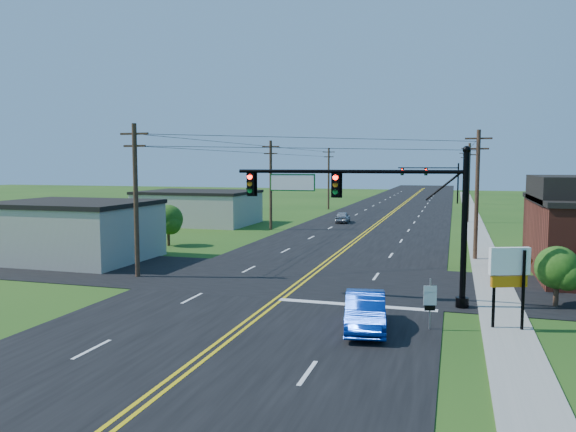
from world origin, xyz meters
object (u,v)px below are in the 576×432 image
(signal_mast_far, at_px, (431,176))
(signal_mast_main, at_px, (367,204))
(blue_car, at_px, (365,312))
(stop_sign, at_px, (526,265))
(route_sign, at_px, (430,300))

(signal_mast_far, bearing_deg, signal_mast_main, -90.08)
(blue_car, distance_m, stop_sign, 11.15)
(signal_mast_main, distance_m, route_sign, 6.21)
(signal_mast_far, relative_size, stop_sign, 5.33)
(signal_mast_main, distance_m, stop_sign, 9.17)
(signal_mast_far, xyz_separation_m, route_sign, (3.06, -76.01, -3.32))
(route_sign, bearing_deg, blue_car, 179.51)
(signal_mast_main, distance_m, blue_car, 6.25)
(signal_mast_main, xyz_separation_m, stop_sign, (7.58, 3.98, -3.27))
(signal_mast_far, distance_m, blue_car, 76.84)
(blue_car, bearing_deg, signal_mast_main, 89.23)
(signal_mast_far, relative_size, blue_car, 2.46)
(stop_sign, bearing_deg, signal_mast_main, -173.60)
(signal_mast_main, height_order, route_sign, signal_mast_main)
(signal_mast_far, xyz_separation_m, blue_car, (0.58, -76.75, -3.81))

